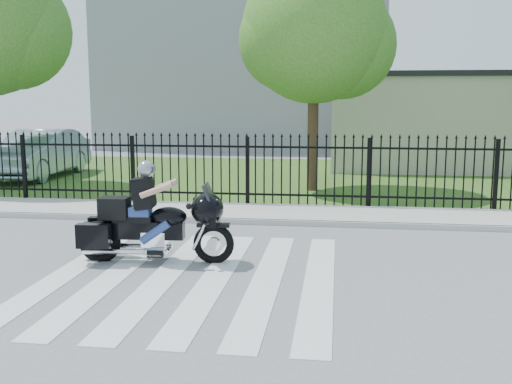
# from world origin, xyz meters

# --- Properties ---
(ground) EXTENTS (120.00, 120.00, 0.00)m
(ground) POSITION_xyz_m (0.00, 0.00, 0.00)
(ground) COLOR slate
(ground) RESTS_ON ground
(crosswalk) EXTENTS (5.00, 5.50, 0.01)m
(crosswalk) POSITION_xyz_m (0.00, 0.00, 0.01)
(crosswalk) COLOR silver
(crosswalk) RESTS_ON ground
(sidewalk) EXTENTS (40.00, 2.00, 0.12)m
(sidewalk) POSITION_xyz_m (0.00, 5.00, 0.06)
(sidewalk) COLOR #ADAAA3
(sidewalk) RESTS_ON ground
(curb) EXTENTS (40.00, 0.12, 0.12)m
(curb) POSITION_xyz_m (0.00, 4.00, 0.06)
(curb) COLOR #ADAAA3
(curb) RESTS_ON ground
(grass_strip) EXTENTS (40.00, 12.00, 0.02)m
(grass_strip) POSITION_xyz_m (0.00, 12.00, 0.01)
(grass_strip) COLOR #2D501B
(grass_strip) RESTS_ON ground
(iron_fence) EXTENTS (26.00, 0.04, 1.80)m
(iron_fence) POSITION_xyz_m (0.00, 6.00, 0.90)
(iron_fence) COLOR black
(iron_fence) RESTS_ON ground
(tree_mid) EXTENTS (4.20, 4.20, 6.78)m
(tree_mid) POSITION_xyz_m (1.50, 9.00, 4.67)
(tree_mid) COLOR #382316
(tree_mid) RESTS_ON ground
(building_low) EXTENTS (10.00, 6.00, 3.50)m
(building_low) POSITION_xyz_m (7.00, 16.00, 1.75)
(building_low) COLOR #BBB59C
(building_low) RESTS_ON ground
(building_low_roof) EXTENTS (10.20, 6.20, 0.20)m
(building_low_roof) POSITION_xyz_m (7.00, 16.00, 3.60)
(building_low_roof) COLOR black
(building_low_roof) RESTS_ON building_low
(building_tall) EXTENTS (15.00, 10.00, 12.00)m
(building_tall) POSITION_xyz_m (-3.00, 26.00, 6.00)
(building_tall) COLOR gray
(building_tall) RESTS_ON ground
(motorcycle_rider) EXTENTS (2.68, 0.91, 1.77)m
(motorcycle_rider) POSITION_xyz_m (-0.86, 0.78, 0.73)
(motorcycle_rider) COLOR black
(motorcycle_rider) RESTS_ON ground
(parked_car) EXTENTS (1.83, 5.03, 1.65)m
(parked_car) POSITION_xyz_m (-8.00, 10.62, 0.84)
(parked_car) COLOR #8DA3B1
(parked_car) RESTS_ON grass_strip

